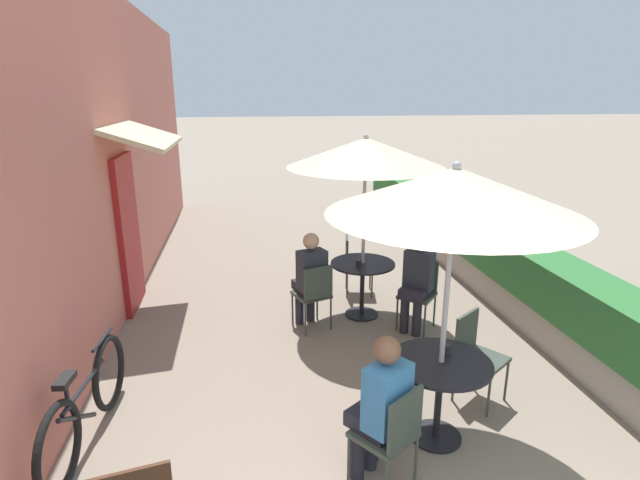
{
  "coord_description": "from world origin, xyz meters",
  "views": [
    {
      "loc": [
        -0.8,
        -1.6,
        2.89
      ],
      "look_at": [
        0.15,
        4.66,
        1.0
      ],
      "focal_mm": 28.0,
      "sensor_mm": 36.0,
      "label": 1
    }
  ],
  "objects_px": {
    "cafe_chair_mid_right": "(354,260)",
    "cafe_chair_mid_back": "(314,292)",
    "seated_patron_near_left": "(381,405)",
    "seated_patron_mid_left": "(417,279)",
    "cafe_chair_near_left": "(392,431)",
    "patio_umbrella_mid": "(366,153)",
    "cafe_chair_mid_left": "(419,288)",
    "bicycle_leaning": "(86,404)",
    "patio_umbrella_near": "(455,192)",
    "coffee_cup_near": "(447,350)",
    "patio_table_near": "(440,381)",
    "coffee_cup_mid": "(359,263)",
    "cafe_chair_near_right": "(476,350)",
    "patio_table_mid": "(362,276)",
    "seated_patron_mid_back": "(310,276)"
  },
  "relations": [
    {
      "from": "cafe_chair_near_right",
      "to": "cafe_chair_mid_right",
      "type": "xyz_separation_m",
      "value": [
        -0.58,
        2.77,
        0.0
      ]
    },
    {
      "from": "patio_umbrella_near",
      "to": "coffee_cup_mid",
      "type": "height_order",
      "value": "patio_umbrella_near"
    },
    {
      "from": "cafe_chair_near_right",
      "to": "patio_table_mid",
      "type": "distance_m",
      "value": 2.1
    },
    {
      "from": "patio_table_near",
      "to": "cafe_chair_mid_left",
      "type": "relative_size",
      "value": 0.97
    },
    {
      "from": "bicycle_leaning",
      "to": "cafe_chair_near_left",
      "type": "bearing_deg",
      "value": -14.93
    },
    {
      "from": "seated_patron_near_left",
      "to": "patio_umbrella_mid",
      "type": "height_order",
      "value": "patio_umbrella_mid"
    },
    {
      "from": "seated_patron_near_left",
      "to": "bicycle_leaning",
      "type": "bearing_deg",
      "value": 123.97
    },
    {
      "from": "cafe_chair_near_left",
      "to": "patio_umbrella_mid",
      "type": "relative_size",
      "value": 0.36
    },
    {
      "from": "coffee_cup_near",
      "to": "bicycle_leaning",
      "type": "distance_m",
      "value": 3.07
    },
    {
      "from": "seated_patron_near_left",
      "to": "coffee_cup_near",
      "type": "height_order",
      "value": "seated_patron_near_left"
    },
    {
      "from": "cafe_chair_near_right",
      "to": "patio_umbrella_mid",
      "type": "height_order",
      "value": "patio_umbrella_mid"
    },
    {
      "from": "coffee_cup_near",
      "to": "patio_table_mid",
      "type": "xyz_separation_m",
      "value": [
        -0.15,
        2.42,
        -0.23
      ]
    },
    {
      "from": "bicycle_leaning",
      "to": "patio_umbrella_near",
      "type": "bearing_deg",
      "value": -1.65
    },
    {
      "from": "cafe_chair_near_left",
      "to": "coffee_cup_near",
      "type": "distance_m",
      "value": 0.94
    },
    {
      "from": "cafe_chair_near_right",
      "to": "seated_patron_mid_left",
      "type": "xyz_separation_m",
      "value": [
        -0.08,
        1.49,
        0.17
      ]
    },
    {
      "from": "cafe_chair_mid_right",
      "to": "cafe_chair_mid_back",
      "type": "xyz_separation_m",
      "value": [
        -0.75,
        -1.1,
        0.0
      ]
    },
    {
      "from": "seated_patron_mid_back",
      "to": "bicycle_leaning",
      "type": "height_order",
      "value": "seated_patron_mid_back"
    },
    {
      "from": "cafe_chair_mid_right",
      "to": "bicycle_leaning",
      "type": "height_order",
      "value": "cafe_chair_mid_right"
    },
    {
      "from": "cafe_chair_mid_left",
      "to": "seated_patron_near_left",
      "type": "bearing_deg",
      "value": 104.58
    },
    {
      "from": "patio_table_mid",
      "to": "seated_patron_mid_back",
      "type": "height_order",
      "value": "seated_patron_mid_back"
    },
    {
      "from": "cafe_chair_mid_right",
      "to": "seated_patron_near_left",
      "type": "bearing_deg",
      "value": 0.51
    },
    {
      "from": "seated_patron_mid_back",
      "to": "bicycle_leaning",
      "type": "xyz_separation_m",
      "value": [
        -2.15,
        -1.9,
        -0.32
      ]
    },
    {
      "from": "coffee_cup_near",
      "to": "cafe_chair_near_right",
      "type": "bearing_deg",
      "value": 40.66
    },
    {
      "from": "coffee_cup_near",
      "to": "cafe_chair_mid_left",
      "type": "distance_m",
      "value": 2.06
    },
    {
      "from": "cafe_chair_mid_back",
      "to": "coffee_cup_near",
      "type": "bearing_deg",
      "value": -88.0
    },
    {
      "from": "patio_table_mid",
      "to": "seated_patron_mid_back",
      "type": "xyz_separation_m",
      "value": [
        -0.73,
        -0.23,
        0.13
      ]
    },
    {
      "from": "patio_umbrella_near",
      "to": "patio_umbrella_mid",
      "type": "relative_size",
      "value": 1.0
    },
    {
      "from": "patio_umbrella_mid",
      "to": "cafe_chair_mid_left",
      "type": "bearing_deg",
      "value": -34.25
    },
    {
      "from": "cafe_chair_near_right",
      "to": "coffee_cup_mid",
      "type": "relative_size",
      "value": 9.67
    },
    {
      "from": "patio_table_near",
      "to": "seated_patron_mid_back",
      "type": "height_order",
      "value": "seated_patron_mid_back"
    },
    {
      "from": "cafe_chair_near_right",
      "to": "cafe_chair_mid_left",
      "type": "relative_size",
      "value": 1.0
    },
    {
      "from": "cafe_chair_mid_right",
      "to": "patio_umbrella_mid",
      "type": "bearing_deg",
      "value": 5.73
    },
    {
      "from": "cafe_chair_mid_left",
      "to": "patio_table_mid",
      "type": "bearing_deg",
      "value": 5.73
    },
    {
      "from": "patio_umbrella_near",
      "to": "cafe_chair_near_right",
      "type": "bearing_deg",
      "value": 42.34
    },
    {
      "from": "seated_patron_near_left",
      "to": "seated_patron_mid_left",
      "type": "height_order",
      "value": "same"
    },
    {
      "from": "seated_patron_near_left",
      "to": "cafe_chair_mid_back",
      "type": "height_order",
      "value": "seated_patron_near_left"
    },
    {
      "from": "seated_patron_near_left",
      "to": "bicycle_leaning",
      "type": "xyz_separation_m",
      "value": [
        -2.31,
        0.82,
        -0.32
      ]
    },
    {
      "from": "coffee_cup_near",
      "to": "seated_patron_mid_left",
      "type": "distance_m",
      "value": 1.95
    },
    {
      "from": "patio_umbrella_near",
      "to": "coffee_cup_near",
      "type": "distance_m",
      "value": 1.39
    },
    {
      "from": "seated_patron_mid_back",
      "to": "patio_table_mid",
      "type": "bearing_deg",
      "value": -2.66
    },
    {
      "from": "patio_table_near",
      "to": "cafe_chair_near_right",
      "type": "height_order",
      "value": "cafe_chair_near_right"
    },
    {
      "from": "cafe_chair_near_right",
      "to": "patio_table_mid",
      "type": "relative_size",
      "value": 1.03
    },
    {
      "from": "patio_table_near",
      "to": "coffee_cup_mid",
      "type": "relative_size",
      "value": 9.37
    },
    {
      "from": "seated_patron_near_left",
      "to": "coffee_cup_mid",
      "type": "height_order",
      "value": "seated_patron_near_left"
    },
    {
      "from": "bicycle_leaning",
      "to": "coffee_cup_near",
      "type": "bearing_deg",
      "value": 0.47
    },
    {
      "from": "cafe_chair_near_left",
      "to": "cafe_chair_mid_left",
      "type": "relative_size",
      "value": 1.0
    },
    {
      "from": "patio_umbrella_mid",
      "to": "cafe_chair_mid_right",
      "type": "xyz_separation_m",
      "value": [
        0.06,
        0.76,
        -1.66
      ]
    },
    {
      "from": "seated_patron_near_left",
      "to": "cafe_chair_mid_left",
      "type": "height_order",
      "value": "seated_patron_near_left"
    },
    {
      "from": "cafe_chair_near_left",
      "to": "cafe_chair_mid_right",
      "type": "xyz_separation_m",
      "value": [
        0.55,
        3.8,
        0.0
      ]
    },
    {
      "from": "patio_umbrella_near",
      "to": "bicycle_leaning",
      "type": "xyz_separation_m",
      "value": [
        -2.95,
        0.39,
        -1.8
      ]
    }
  ]
}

